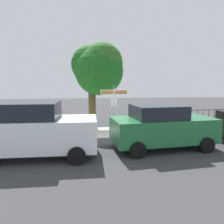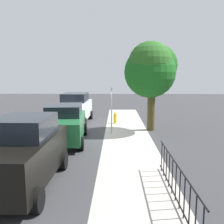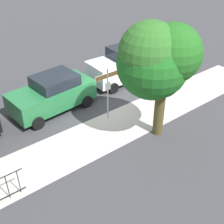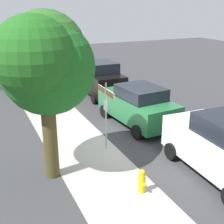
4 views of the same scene
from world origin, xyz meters
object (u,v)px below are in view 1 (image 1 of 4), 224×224
(street_sign, at_px, (114,101))
(car_white, at_px, (36,130))
(shade_tree, at_px, (98,68))
(fire_hydrant, at_px, (55,130))
(car_green, at_px, (162,127))

(street_sign, xyz_separation_m, car_white, (-3.42, -2.73, -0.82))
(street_sign, bearing_deg, shade_tree, 105.98)
(car_white, distance_m, fire_hydrant, 3.02)
(street_sign, relative_size, car_green, 0.60)
(fire_hydrant, bearing_deg, street_sign, -3.62)
(shade_tree, bearing_deg, street_sign, -74.02)
(street_sign, height_order, car_green, street_sign)
(street_sign, relative_size, car_white, 0.60)
(street_sign, xyz_separation_m, car_green, (1.73, -2.40, -0.92))
(shade_tree, bearing_deg, fire_hydrant, -138.70)
(street_sign, bearing_deg, car_green, -54.28)
(car_green, distance_m, fire_hydrant, 5.55)
(shade_tree, bearing_deg, car_white, -118.32)
(car_green, relative_size, fire_hydrant, 5.77)
(shade_tree, bearing_deg, car_green, -63.23)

